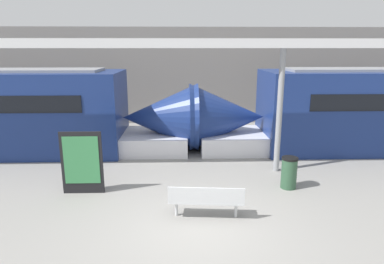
% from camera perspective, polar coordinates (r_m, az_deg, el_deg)
% --- Properties ---
extents(ground_plane, '(60.00, 60.00, 0.00)m').
position_cam_1_polar(ground_plane, '(8.10, 0.06, -15.54)').
color(ground_plane, gray).
extents(station_wall, '(56.00, 0.20, 5.00)m').
position_cam_1_polar(station_wall, '(18.29, -1.13, 9.29)').
color(station_wall, gray).
rests_on(station_wall, ground_plane).
extents(bench_near, '(1.83, 0.60, 0.82)m').
position_cam_1_polar(bench_near, '(8.27, 2.36, -11.08)').
color(bench_near, silver).
rests_on(bench_near, ground_plane).
extents(trash_bin, '(0.47, 0.47, 0.93)m').
position_cam_1_polar(trash_bin, '(10.34, 15.86, -6.53)').
color(trash_bin, '#2D5138').
rests_on(trash_bin, ground_plane).
extents(poster_board, '(1.14, 0.07, 1.78)m').
position_cam_1_polar(poster_board, '(9.93, -17.87, -4.88)').
color(poster_board, black).
rests_on(poster_board, ground_plane).
extents(support_column_near, '(0.18, 0.18, 3.96)m').
position_cam_1_polar(support_column_near, '(11.27, 14.37, 3.25)').
color(support_column_near, gray).
rests_on(support_column_near, ground_plane).
extents(canopy_beam, '(28.00, 0.60, 0.28)m').
position_cam_1_polar(canopy_beam, '(11.09, 15.05, 14.08)').
color(canopy_beam, silver).
rests_on(canopy_beam, support_column_near).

